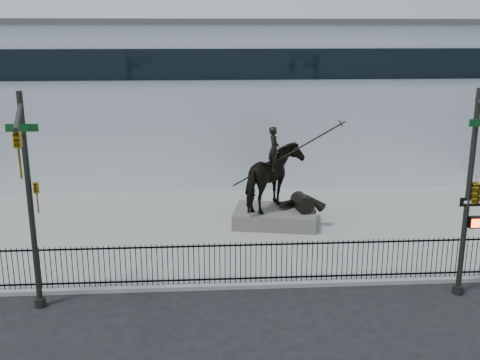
{
  "coord_description": "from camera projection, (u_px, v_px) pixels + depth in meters",
  "views": [
    {
      "loc": [
        -1.6,
        -16.82,
        8.73
      ],
      "look_at": [
        -0.08,
        6.0,
        2.61
      ],
      "focal_mm": 42.0,
      "sensor_mm": 36.0,
      "label": 1
    }
  ],
  "objects": [
    {
      "name": "picket_fence",
      "position": [
        251.0,
        262.0,
        19.54
      ],
      "size": [
        22.1,
        0.1,
        1.5
      ],
      "color": "black",
      "rests_on": "plaza"
    },
    {
      "name": "building",
      "position": [
        227.0,
        97.0,
        36.68
      ],
      "size": [
        44.0,
        14.0,
        9.0
      ],
      "primitive_type": "cube",
      "color": "silver",
      "rests_on": "ground"
    },
    {
      "name": "ground",
      "position": [
        255.0,
        303.0,
        18.57
      ],
      "size": [
        120.0,
        120.0,
        0.0
      ],
      "primitive_type": "plane",
      "color": "black",
      "rests_on": "ground"
    },
    {
      "name": "plaza",
      "position": [
        240.0,
        228.0,
        25.3
      ],
      "size": [
        30.0,
        12.0,
        0.15
      ],
      "primitive_type": "cube",
      "color": "gray",
      "rests_on": "ground"
    },
    {
      "name": "traffic_signal_left",
      "position": [
        29.0,
        195.0,
        16.49
      ],
      "size": [
        1.52,
        4.84,
        7.0
      ],
      "color": "black",
      "rests_on": "ground"
    },
    {
      "name": "equestrian_statue",
      "position": [
        278.0,
        179.0,
        25.14
      ],
      "size": [
        4.64,
        3.33,
        4.0
      ],
      "rotation": [
        0.0,
        0.0,
        -0.19
      ],
      "color": "black",
      "rests_on": "statue_plinth"
    },
    {
      "name": "statue_plinth",
      "position": [
        275.0,
        216.0,
        25.61
      ],
      "size": [
        4.1,
        3.19,
        0.69
      ],
      "primitive_type": "cube",
      "rotation": [
        0.0,
        0.0,
        -0.19
      ],
      "color": "#595652",
      "rests_on": "plaza"
    }
  ]
}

